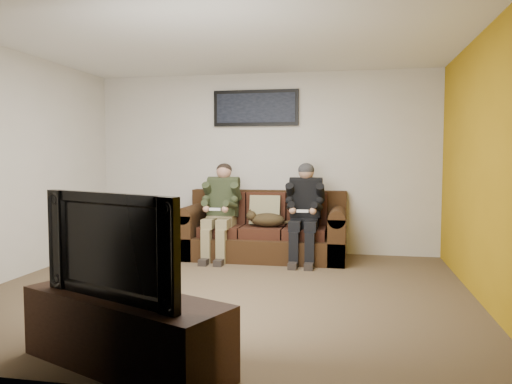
% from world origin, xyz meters
% --- Properties ---
extents(floor, '(5.00, 5.00, 0.00)m').
position_xyz_m(floor, '(0.00, 0.00, 0.00)').
color(floor, brown).
rests_on(floor, ground).
extents(ceiling, '(5.00, 5.00, 0.00)m').
position_xyz_m(ceiling, '(0.00, 0.00, 2.60)').
color(ceiling, silver).
rests_on(ceiling, ground).
extents(wall_back, '(5.00, 0.00, 5.00)m').
position_xyz_m(wall_back, '(0.00, 2.25, 1.30)').
color(wall_back, beige).
rests_on(wall_back, ground).
extents(wall_front, '(5.00, 0.00, 5.00)m').
position_xyz_m(wall_front, '(0.00, -2.25, 1.30)').
color(wall_front, beige).
rests_on(wall_front, ground).
extents(wall_left, '(0.00, 4.50, 4.50)m').
position_xyz_m(wall_left, '(-2.50, 0.00, 1.30)').
color(wall_left, beige).
rests_on(wall_left, ground).
extents(wall_right, '(0.00, 4.50, 4.50)m').
position_xyz_m(wall_right, '(2.50, 0.00, 1.30)').
color(wall_right, beige).
rests_on(wall_right, ground).
extents(accent_wall_right, '(0.00, 4.50, 4.50)m').
position_xyz_m(accent_wall_right, '(2.49, 0.00, 1.30)').
color(accent_wall_right, '#B28511').
rests_on(accent_wall_right, ground).
extents(sofa, '(2.23, 0.96, 0.91)m').
position_xyz_m(sofa, '(0.09, 1.83, 0.34)').
color(sofa, '#341F0F').
rests_on(sofa, ground).
extents(throw_pillow, '(0.43, 0.20, 0.42)m').
position_xyz_m(throw_pillow, '(0.09, 1.87, 0.65)').
color(throw_pillow, '#948A61').
rests_on(throw_pillow, sofa).
extents(throw_blanket, '(0.46, 0.22, 0.08)m').
position_xyz_m(throw_blanket, '(-0.59, 2.11, 0.91)').
color(throw_blanket, '#C3AD8F').
rests_on(throw_blanket, sofa).
extents(person_left, '(0.51, 0.87, 1.30)m').
position_xyz_m(person_left, '(-0.49, 1.64, 0.73)').
color(person_left, '#887B55').
rests_on(person_left, sofa).
extents(person_right, '(0.51, 0.86, 1.31)m').
position_xyz_m(person_right, '(0.66, 1.64, 0.74)').
color(person_right, black).
rests_on(person_right, sofa).
extents(cat, '(0.66, 0.26, 0.24)m').
position_xyz_m(cat, '(0.14, 1.65, 0.55)').
color(cat, '#49381C').
rests_on(cat, sofa).
extents(framed_poster, '(1.25, 0.05, 0.52)m').
position_xyz_m(framed_poster, '(-0.11, 2.22, 2.10)').
color(framed_poster, black).
rests_on(framed_poster, wall_back).
extents(tv_stand, '(1.60, 1.06, 0.48)m').
position_xyz_m(tv_stand, '(-0.18, -1.95, 0.24)').
color(tv_stand, black).
rests_on(tv_stand, ground).
extents(television, '(1.15, 0.61, 0.68)m').
position_xyz_m(television, '(-0.18, -1.95, 0.82)').
color(television, black).
rests_on(television, tv_stand).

